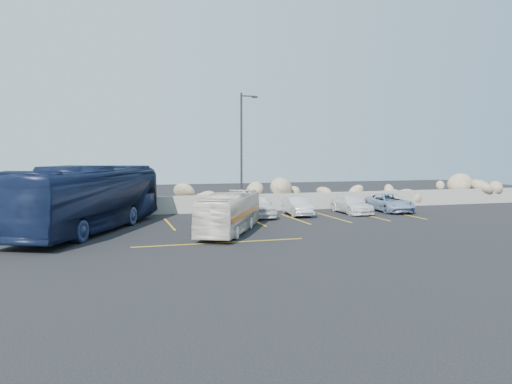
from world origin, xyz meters
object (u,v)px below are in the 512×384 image
object	(u,v)px
lamppost	(242,150)
tour_coach	(89,199)
car_c	(351,204)
car_b	(297,206)
car_d	(390,203)
car_a	(257,206)
vintage_bus	(230,213)

from	to	relation	value
lamppost	tour_coach	world-z (taller)	lamppost
tour_coach	car_c	distance (m)	17.33
car_b	car_d	bearing A→B (deg)	5.40
car_d	lamppost	bearing A→B (deg)	179.90
car_a	car_d	size ratio (longest dim) A/B	0.97
car_c	car_d	size ratio (longest dim) A/B	0.93
tour_coach	car_d	bearing A→B (deg)	35.38
tour_coach	vintage_bus	bearing A→B (deg)	6.29
vintage_bus	tour_coach	xyz separation A→B (m)	(-6.99, 2.47, 0.69)
car_a	lamppost	bearing A→B (deg)	136.60
tour_coach	car_b	size ratio (longest dim) A/B	3.36
vintage_bus	car_d	bearing A→B (deg)	51.56
lamppost	car_c	bearing A→B (deg)	-5.26
car_a	tour_coach	bearing A→B (deg)	-159.70
car_c	car_d	distance (m)	3.02
car_c	tour_coach	bearing A→B (deg)	-168.30
lamppost	vintage_bus	distance (m)	7.64
tour_coach	car_d	xyz separation A→B (m)	(19.99, 3.40, -1.11)
tour_coach	lamppost	bearing A→B (deg)	48.84
lamppost	car_c	size ratio (longest dim) A/B	1.92
lamppost	car_b	bearing A→B (deg)	-11.96
tour_coach	car_c	size ratio (longest dim) A/B	2.99
car_b	car_a	bearing A→B (deg)	-174.78
car_a	car_c	xyz separation A→B (m)	(6.79, 0.11, -0.13)
tour_coach	car_b	world-z (taller)	tour_coach
lamppost	car_a	xyz separation A→B (m)	(0.77, -0.80, -3.56)
vintage_bus	car_b	distance (m)	8.29
vintage_bus	car_c	size ratio (longest dim) A/B	1.79
car_b	vintage_bus	bearing A→B (deg)	-131.96
tour_coach	car_a	size ratio (longest dim) A/B	2.88
tour_coach	car_b	distance (m)	13.42
car_a	car_c	world-z (taller)	car_a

